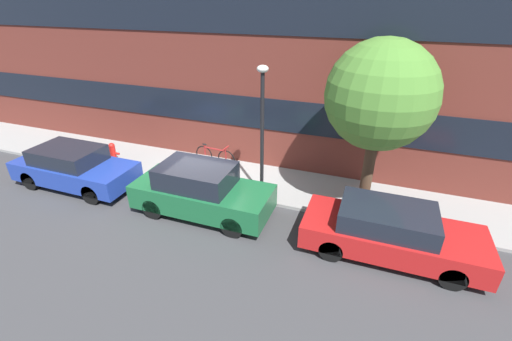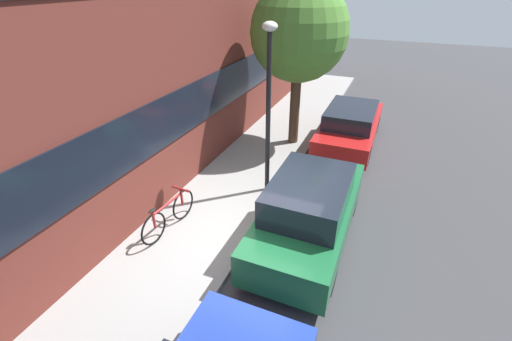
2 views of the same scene
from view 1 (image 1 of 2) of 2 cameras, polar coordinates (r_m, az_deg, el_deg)
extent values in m
plane|color=#38383A|center=(11.33, -9.27, -3.44)|extent=(56.00, 56.00, 0.00)
cube|color=gray|center=(12.22, -6.63, -0.57)|extent=(28.00, 2.39, 0.10)
cube|color=maroon|center=(12.33, -4.24, 22.41)|extent=(28.00, 0.90, 9.36)
cube|color=black|center=(12.42, -4.71, 10.07)|extent=(25.76, 0.04, 1.10)
cube|color=black|center=(11.88, -5.33, 24.44)|extent=(25.76, 0.04, 1.10)
cube|color=#1E3899|center=(12.74, -27.83, -0.05)|extent=(4.07, 1.62, 0.62)
cube|color=black|center=(12.64, -28.87, 2.30)|extent=(2.12, 1.42, 0.49)
cylinder|color=black|center=(12.43, -21.29, -0.49)|extent=(0.63, 0.18, 0.63)
cylinder|color=black|center=(11.55, -25.75, -3.61)|extent=(0.63, 0.18, 0.63)
cylinder|color=black|center=(14.14, -29.11, 1.19)|extent=(0.63, 0.18, 0.63)
cylinder|color=black|center=(13.38, -33.47, -1.40)|extent=(0.63, 0.18, 0.63)
cube|color=#195B33|center=(9.95, -8.86, -4.22)|extent=(3.97, 1.61, 0.69)
cube|color=black|center=(9.71, -9.95, -0.82)|extent=(2.07, 1.41, 0.59)
cylinder|color=black|center=(10.19, -0.72, -4.84)|extent=(0.61, 0.18, 0.61)
cylinder|color=black|center=(9.10, -3.95, -9.33)|extent=(0.61, 0.18, 0.61)
cylinder|color=black|center=(11.18, -12.61, -2.40)|extent=(0.61, 0.18, 0.61)
cylinder|color=black|center=(10.21, -16.78, -6.10)|extent=(0.61, 0.18, 0.61)
cube|color=#AD1919|center=(9.04, 21.60, -10.20)|extent=(4.22, 1.63, 0.59)
cube|color=black|center=(8.72, 21.10, -7.22)|extent=(2.19, 1.44, 0.48)
cylinder|color=black|center=(9.95, 28.99, -9.79)|extent=(0.58, 0.18, 0.58)
cylinder|color=black|center=(8.82, 29.99, -15.25)|extent=(0.58, 0.18, 0.58)
cylinder|color=black|center=(9.74, 13.76, -7.54)|extent=(0.58, 0.18, 0.58)
cylinder|color=black|center=(8.58, 12.40, -12.83)|extent=(0.58, 0.18, 0.58)
cylinder|color=red|center=(13.89, -22.45, 1.32)|extent=(0.31, 0.31, 0.04)
cylinder|color=red|center=(13.76, -22.68, 2.51)|extent=(0.21, 0.21, 0.59)
sphere|color=red|center=(13.64, -22.94, 3.80)|extent=(0.22, 0.22, 0.22)
cylinder|color=red|center=(13.87, -23.32, 2.83)|extent=(0.17, 0.09, 0.09)
cylinder|color=red|center=(13.62, -22.12, 2.63)|extent=(0.17, 0.09, 0.09)
torus|color=black|center=(12.35, -4.96, 1.89)|extent=(0.69, 0.10, 0.69)
torus|color=black|center=(12.81, -8.64, 2.65)|extent=(0.69, 0.10, 0.69)
cylinder|color=maroon|center=(12.44, -6.91, 3.57)|extent=(0.90, 0.13, 0.06)
cylinder|color=maroon|center=(12.70, -8.52, 3.41)|extent=(0.06, 0.06, 0.39)
cylinder|color=maroon|center=(12.27, -5.07, 2.73)|extent=(0.06, 0.06, 0.39)
ellipsoid|color=black|center=(12.61, -8.59, 4.35)|extent=(0.21, 0.10, 0.05)
cylinder|color=maroon|center=(12.18, -5.11, 3.69)|extent=(0.09, 0.44, 0.05)
cylinder|color=#473323|center=(9.99, 18.17, 0.22)|extent=(0.31, 0.31, 2.61)
sphere|color=#477A2D|center=(9.28, 20.05, 11.68)|extent=(2.80, 2.80, 2.80)
cylinder|color=black|center=(9.99, 1.02, 5.33)|extent=(0.11, 0.11, 3.77)
ellipsoid|color=silver|center=(9.43, 1.13, 16.60)|extent=(0.32, 0.32, 0.20)
camera|label=2|loc=(11.73, -39.93, 17.20)|focal=24.00mm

